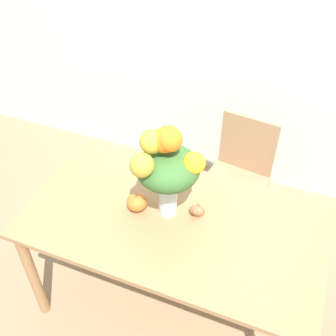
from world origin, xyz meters
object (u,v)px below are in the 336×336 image
(pumpkin, at_px, (137,202))
(dining_chair_near_window, at_px, (237,177))
(flower_vase, at_px, (167,164))
(turkey_figurine, at_px, (197,209))

(pumpkin, height_order, dining_chair_near_window, dining_chair_near_window)
(flower_vase, relative_size, turkey_figurine, 5.35)
(pumpkin, bearing_deg, dining_chair_near_window, 64.23)
(pumpkin, height_order, turkey_figurine, pumpkin)
(turkey_figurine, relative_size, dining_chair_near_window, 0.12)
(flower_vase, bearing_deg, pumpkin, -169.19)
(flower_vase, height_order, dining_chair_near_window, flower_vase)
(flower_vase, distance_m, pumpkin, 0.33)
(dining_chair_near_window, bearing_deg, pumpkin, -107.76)
(pumpkin, distance_m, dining_chair_near_window, 0.96)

